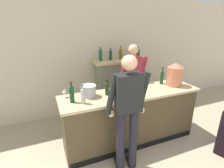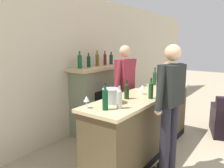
{
  "view_description": "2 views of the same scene",
  "coord_description": "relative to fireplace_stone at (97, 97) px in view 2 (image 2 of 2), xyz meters",
  "views": [
    {
      "loc": [
        -1.2,
        -0.27,
        2.18
      ],
      "look_at": [
        0.04,
        2.74,
        1.03
      ],
      "focal_mm": 28.0,
      "sensor_mm": 36.0,
      "label": 1
    },
    {
      "loc": [
        -2.86,
        0.68,
        1.81
      ],
      "look_at": [
        0.03,
        2.75,
        1.14
      ],
      "focal_mm": 35.0,
      "sensor_mm": 36.0,
      "label": 2
    }
  ],
  "objects": [
    {
      "name": "ice_bucket_steel",
      "position": [
        -1.11,
        -1.17,
        0.42
      ],
      "size": [
        0.25,
        0.25,
        0.2
      ],
      "color": "silver",
      "rests_on": "bar_counter"
    },
    {
      "name": "person_customer",
      "position": [
        -0.74,
        -1.85,
        0.31
      ],
      "size": [
        0.65,
        0.34,
        1.8
      ],
      "color": "#22212C",
      "rests_on": "ground_plane"
    },
    {
      "name": "wall_back_panel",
      "position": [
        -0.58,
        0.26,
        0.69
      ],
      "size": [
        12.0,
        0.07,
        2.75
      ],
      "color": "beige",
      "rests_on": "ground_plane"
    },
    {
      "name": "wine_bottle_port_short",
      "position": [
        -1.26,
        -1.4,
        0.46
      ],
      "size": [
        0.07,
        0.07,
        0.3
      ],
      "color": "#ADB9AB",
      "rests_on": "bar_counter"
    },
    {
      "name": "fireplace_stone",
      "position": [
        0.0,
        0.0,
        0.0
      ],
      "size": [
        1.34,
        0.52,
        1.67
      ],
      "color": "gray",
      "rests_on": "ground_plane"
    },
    {
      "name": "wine_bottle_cabernet_heavy",
      "position": [
        -0.59,
        -1.5,
        0.46
      ],
      "size": [
        0.07,
        0.07,
        0.3
      ],
      "color": "#1B4A21",
      "rests_on": "bar_counter"
    },
    {
      "name": "potted_plant_corner",
      "position": [
        1.79,
        -0.42,
        -0.44
      ],
      "size": [
        0.4,
        0.37,
        0.67
      ],
      "color": "#985E40",
      "rests_on": "ground_plane"
    },
    {
      "name": "bar_counter",
      "position": [
        -0.36,
        -1.28,
        -0.18
      ],
      "size": [
        2.54,
        0.68,
        1.01
      ],
      "color": "#4D4029",
      "rests_on": "ground_plane"
    },
    {
      "name": "wine_glass_by_dispenser",
      "position": [
        -1.49,
        -1.06,
        0.44
      ],
      "size": [
        0.08,
        0.08,
        0.16
      ],
      "color": "silver",
      "rests_on": "bar_counter"
    },
    {
      "name": "copper_dispenser",
      "position": [
        0.58,
        -1.27,
        0.55
      ],
      "size": [
        0.3,
        0.34,
        0.45
      ],
      "color": "#C77250",
      "rests_on": "bar_counter"
    },
    {
      "name": "wine_bottle_merlot_tall",
      "position": [
        -0.81,
        -1.22,
        0.45
      ],
      "size": [
        0.07,
        0.07,
        0.27
      ],
      "color": "#1D3414",
      "rests_on": "bar_counter"
    },
    {
      "name": "wine_bottle_rose_blush",
      "position": [
        -1.41,
        -1.29,
        0.47
      ],
      "size": [
        0.07,
        0.07,
        0.33
      ],
      "color": "#0B4020",
      "rests_on": "bar_counter"
    },
    {
      "name": "wine_bottle_burgundy_dark",
      "position": [
        0.41,
        -1.1,
        0.47
      ],
      "size": [
        0.07,
        0.07,
        0.34
      ],
      "color": "#173F1D",
      "rests_on": "bar_counter"
    },
    {
      "name": "wine_glass_back_row",
      "position": [
        -0.42,
        -1.27,
        0.44
      ],
      "size": [
        0.09,
        0.09,
        0.16
      ],
      "color": "silver",
      "rests_on": "bar_counter"
    },
    {
      "name": "person_bartender",
      "position": [
        -0.04,
        -0.71,
        0.29
      ],
      "size": [
        0.66,
        0.32,
        1.77
      ],
      "color": "#353549",
      "rests_on": "ground_plane"
    }
  ]
}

